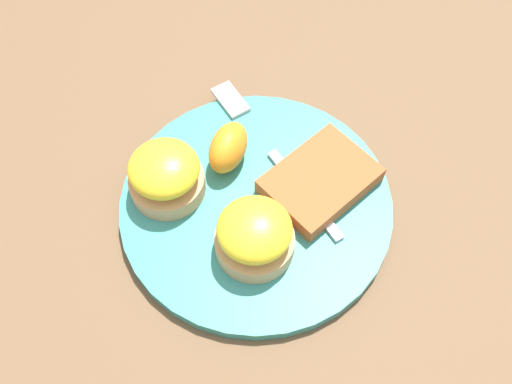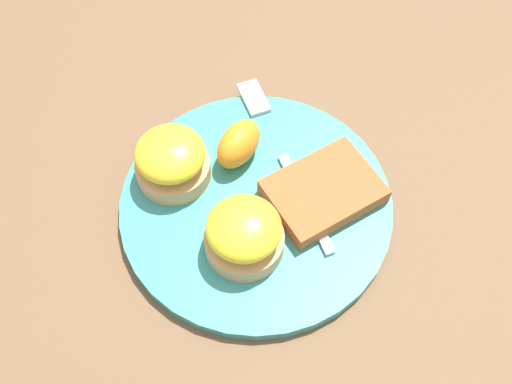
% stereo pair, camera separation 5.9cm
% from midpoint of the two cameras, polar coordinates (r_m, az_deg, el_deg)
% --- Properties ---
extents(ground_plane, '(1.10, 1.10, 0.00)m').
position_cam_midpoint_polar(ground_plane, '(0.62, 2.72, -1.83)').
color(ground_plane, brown).
extents(plate, '(0.28, 0.28, 0.01)m').
position_cam_midpoint_polar(plate, '(0.61, 2.74, -1.52)').
color(plate, teal).
rests_on(plate, ground_plane).
extents(sandwich_benedict_left, '(0.08, 0.08, 0.06)m').
position_cam_midpoint_polar(sandwich_benedict_left, '(0.61, -5.32, 2.80)').
color(sandwich_benedict_left, tan).
rests_on(sandwich_benedict_left, plate).
extents(sandwich_benedict_right, '(0.08, 0.08, 0.06)m').
position_cam_midpoint_polar(sandwich_benedict_right, '(0.56, 1.87, -4.28)').
color(sandwich_benedict_right, tan).
rests_on(sandwich_benedict_right, plate).
extents(hashbrown_patty, '(0.11, 0.08, 0.02)m').
position_cam_midpoint_polar(hashbrown_patty, '(0.61, 9.20, -0.18)').
color(hashbrown_patty, '#B1562B').
rests_on(hashbrown_patty, plate).
extents(orange_wedge, '(0.07, 0.06, 0.04)m').
position_cam_midpoint_polar(orange_wedge, '(0.62, 1.06, 4.38)').
color(orange_wedge, orange).
rests_on(orange_wedge, plate).
extents(fork, '(0.07, 0.23, 0.00)m').
position_cam_midpoint_polar(fork, '(0.64, 4.84, 3.88)').
color(fork, silver).
rests_on(fork, plate).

